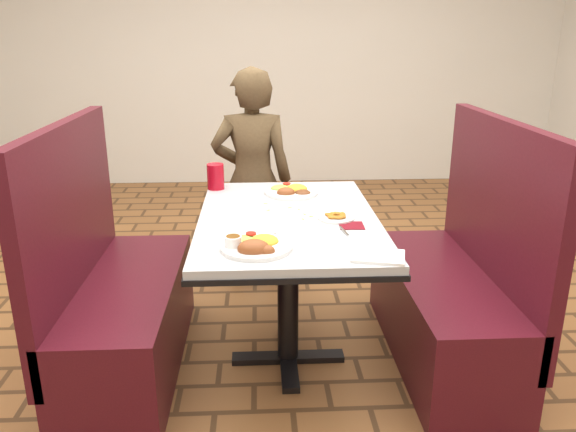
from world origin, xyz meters
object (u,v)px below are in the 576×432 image
object	(u,v)px
booth_bench_right	(453,296)
booth_bench_left	(118,304)
red_tumbler	(216,177)
diner_person	(252,180)
dining_table	(288,236)
plantain_plate	(336,217)
near_dinner_plate	(255,242)
far_dinner_plate	(291,189)

from	to	relation	value
booth_bench_right	booth_bench_left	bearing A→B (deg)	180.00
booth_bench_left	red_tumbler	size ratio (longest dim) A/B	8.99
diner_person	red_tumbler	bearing A→B (deg)	68.13
dining_table	plantain_plate	size ratio (longest dim) A/B	7.52
plantain_plate	red_tumbler	bearing A→B (deg)	136.49
booth_bench_right	diner_person	world-z (taller)	diner_person
near_dinner_plate	far_dinner_plate	bearing A→B (deg)	76.46
booth_bench_right	far_dinner_plate	world-z (taller)	booth_bench_right
near_dinner_plate	red_tumbler	size ratio (longest dim) A/B	2.08
diner_person	plantain_plate	size ratio (longest dim) A/B	8.41
diner_person	plantain_plate	xyz separation A→B (m)	(0.38, -0.99, 0.08)
far_dinner_plate	red_tumbler	size ratio (longest dim) A/B	2.04
booth_bench_left	red_tumbler	distance (m)	0.82
red_tumbler	booth_bench_right	bearing A→B (deg)	-22.71
booth_bench_left	plantain_plate	world-z (taller)	booth_bench_left
diner_person	near_dinner_plate	world-z (taller)	diner_person
dining_table	near_dinner_plate	distance (m)	0.45
near_dinner_plate	dining_table	bearing A→B (deg)	69.71
booth_bench_right	red_tumbler	size ratio (longest dim) A/B	8.99
booth_bench_left	near_dinner_plate	world-z (taller)	booth_bench_left
booth_bench_right	diner_person	bearing A→B (deg)	135.96
booth_bench_left	booth_bench_right	xyz separation A→B (m)	(1.60, 0.00, 0.00)
near_dinner_plate	diner_person	bearing A→B (deg)	90.89
booth_bench_left	near_dinner_plate	size ratio (longest dim) A/B	4.32
diner_person	plantain_plate	world-z (taller)	diner_person
far_dinner_plate	red_tumbler	bearing A→B (deg)	163.56
diner_person	dining_table	bearing A→B (deg)	100.95
near_dinner_plate	red_tumbler	distance (m)	0.91
booth_bench_left	far_dinner_plate	world-z (taller)	booth_bench_left
red_tumbler	far_dinner_plate	bearing A→B (deg)	-16.44
booth_bench_left	near_dinner_plate	distance (m)	0.89
booth_bench_left	near_dinner_plate	xyz separation A→B (m)	(0.65, -0.40, 0.45)
dining_table	diner_person	size ratio (longest dim) A/B	0.89
dining_table	booth_bench_right	bearing A→B (deg)	0.00
diner_person	red_tumbler	xyz separation A→B (m)	(-0.19, -0.45, 0.14)
booth_bench_right	dining_table	bearing A→B (deg)	180.00
dining_table	red_tumbler	world-z (taller)	red_tumbler
dining_table	far_dinner_plate	xyz separation A→B (m)	(0.04, 0.37, 0.12)
diner_person	far_dinner_plate	size ratio (longest dim) A/B	4.97
dining_table	booth_bench_left	world-z (taller)	booth_bench_left
far_dinner_plate	diner_person	bearing A→B (deg)	109.92
near_dinner_plate	red_tumbler	world-z (taller)	red_tumbler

